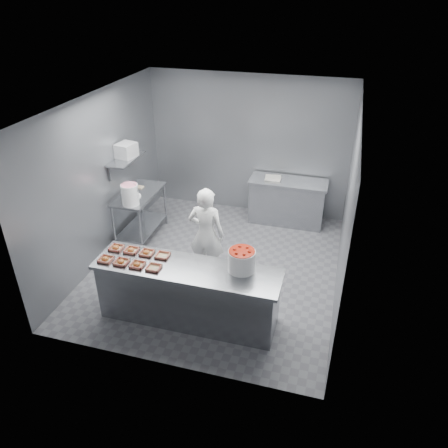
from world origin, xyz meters
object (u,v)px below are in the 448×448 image
at_px(service_counter, 188,293).
at_px(back_counter, 287,201).
at_px(prep_table, 140,208).
at_px(tray_1, 121,262).
at_px(worker, 206,234).
at_px(glaze_bucket, 130,194).
at_px(tray_0, 106,259).
at_px(tray_7, 163,255).
at_px(tray_3, 154,268).
at_px(appliance, 126,150).
at_px(tray_2, 137,265).
at_px(tray_5, 131,250).
at_px(strawberry_tub, 242,260).
at_px(tray_4, 116,248).
at_px(tray_6, 147,253).

distance_m(service_counter, back_counter, 3.37).
distance_m(prep_table, tray_1, 2.26).
distance_m(worker, glaze_bucket, 1.60).
height_order(tray_1, glaze_bucket, glaze_bucket).
distance_m(prep_table, tray_0, 2.19).
xyz_separation_m(service_counter, tray_7, (-0.42, 0.15, 0.47)).
bearing_deg(tray_3, appliance, 123.16).
bearing_deg(tray_2, tray_1, 180.00).
bearing_deg(tray_2, prep_table, 115.18).
relative_size(tray_2, tray_5, 1.00).
xyz_separation_m(tray_2, tray_3, (0.24, 0.00, -0.00)).
height_order(tray_7, strawberry_tub, strawberry_tub).
bearing_deg(tray_3, service_counter, 20.08).
distance_m(back_counter, tray_3, 3.68).
height_order(tray_5, strawberry_tub, strawberry_tub).
distance_m(back_counter, tray_7, 3.40).
bearing_deg(tray_4, tray_6, 0.00).
bearing_deg(tray_3, tray_5, 147.66).
height_order(prep_table, back_counter, same).
relative_size(service_counter, worker, 1.63).
distance_m(back_counter, strawberry_tub, 3.16).
bearing_deg(tray_0, strawberry_tub, 9.22).
relative_size(prep_table, worker, 0.75).
relative_size(back_counter, worker, 0.94).
bearing_deg(glaze_bucket, tray_5, -63.46).
distance_m(tray_1, tray_4, 0.39).
bearing_deg(glaze_bucket, tray_3, -55.08).
xyz_separation_m(tray_1, glaze_bucket, (-0.68, 1.66, 0.17)).
relative_size(strawberry_tub, appliance, 1.12).
bearing_deg(tray_2, tray_0, 180.00).
bearing_deg(tray_5, tray_1, -90.00).
bearing_deg(tray_1, tray_2, 0.00).
xyz_separation_m(service_counter, back_counter, (0.90, 3.25, -0.00)).
height_order(service_counter, tray_3, tray_3).
bearing_deg(tray_3, tray_7, 90.00).
distance_m(tray_7, strawberry_tub, 1.15).
relative_size(strawberry_tub, glaze_bucket, 0.82).
relative_size(tray_2, appliance, 0.57).
bearing_deg(back_counter, service_counter, -105.48).
xyz_separation_m(tray_2, tray_4, (-0.48, 0.31, 0.00)).
bearing_deg(strawberry_tub, glaze_bucket, 149.45).
bearing_deg(tray_0, prep_table, 103.60).
relative_size(back_counter, tray_4, 8.01).
xyz_separation_m(tray_0, glaze_bucket, (-0.44, 1.66, 0.17)).
distance_m(tray_0, tray_2, 0.48).
xyz_separation_m(tray_5, tray_6, (0.24, 0.00, 0.00)).
relative_size(service_counter, tray_2, 13.88).
bearing_deg(tray_0, tray_3, 0.00).
height_order(prep_table, tray_0, tray_0).
distance_m(tray_3, tray_7, 0.31).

